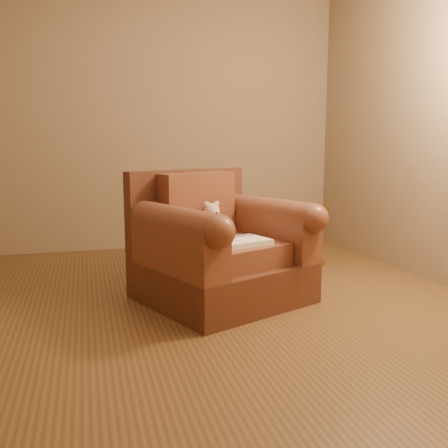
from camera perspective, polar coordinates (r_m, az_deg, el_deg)
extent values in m
plane|color=brown|center=(3.49, -3.91, -9.16)|extent=(4.00, 4.00, 0.00)
cube|color=#886E53|center=(5.29, -8.58, 11.86)|extent=(4.00, 0.02, 2.70)
cube|color=#886E53|center=(1.43, 12.97, 19.15)|extent=(4.00, 0.02, 2.70)
cube|color=#52291B|center=(3.54, -0.22, -6.47)|extent=(1.30, 1.27, 0.28)
cube|color=#52291B|center=(3.79, -4.22, 1.53)|extent=(0.96, 0.48, 0.62)
cube|color=brown|center=(3.45, 0.29, -3.19)|extent=(0.81, 0.87, 0.15)
cube|color=brown|center=(3.67, -3.09, 2.33)|extent=(0.60, 0.37, 0.45)
cube|color=brown|center=(3.20, -5.33, -2.64)|extent=(0.52, 0.86, 0.32)
cube|color=brown|center=(3.69, 5.17, -1.05)|extent=(0.52, 0.86, 0.32)
cylinder|color=brown|center=(3.17, -5.38, 0.20)|extent=(0.52, 0.86, 0.20)
cylinder|color=brown|center=(3.67, 5.21, 1.42)|extent=(0.52, 0.86, 0.20)
ellipsoid|color=beige|center=(3.58, -1.32, -0.30)|extent=(0.15, 0.14, 0.16)
sphere|color=beige|center=(3.57, -1.40, 1.51)|extent=(0.11, 0.11, 0.11)
ellipsoid|color=beige|center=(3.55, -2.00, 2.23)|extent=(0.05, 0.03, 0.05)
ellipsoid|color=beige|center=(3.59, -0.89, 2.30)|extent=(0.05, 0.03, 0.05)
ellipsoid|color=beige|center=(3.53, -0.99, 1.25)|extent=(0.05, 0.04, 0.05)
sphere|color=black|center=(3.51, -0.85, 1.31)|extent=(0.02, 0.02, 0.02)
ellipsoid|color=beige|center=(3.49, -1.84, -0.54)|extent=(0.05, 0.10, 0.05)
ellipsoid|color=beige|center=(3.56, 0.17, -0.35)|extent=(0.05, 0.10, 0.05)
ellipsoid|color=beige|center=(3.49, -1.19, -1.35)|extent=(0.06, 0.10, 0.05)
ellipsoid|color=beige|center=(3.53, -0.01, -1.23)|extent=(0.06, 0.10, 0.05)
cube|color=beige|center=(3.30, 1.29, -2.14)|extent=(0.51, 0.39, 0.03)
cube|color=white|center=(3.24, -0.34, -2.05)|extent=(0.29, 0.32, 0.00)
cube|color=white|center=(3.36, 2.85, -1.64)|extent=(0.29, 0.32, 0.00)
cube|color=beige|center=(3.30, 1.29, -1.82)|extent=(0.09, 0.26, 0.00)
cube|color=#0F1638|center=(3.21, -1.09, -2.11)|extent=(0.10, 0.11, 0.00)
cube|color=slate|center=(3.44, 1.91, -1.35)|extent=(0.21, 0.12, 0.00)
cylinder|color=gold|center=(4.63, 9.58, -4.47)|extent=(0.30, 0.30, 0.02)
cylinder|color=gold|center=(4.58, 9.67, -1.37)|extent=(0.03, 0.03, 0.49)
cylinder|color=gold|center=(4.54, 9.75, 1.82)|extent=(0.38, 0.38, 0.02)
cylinder|color=gold|center=(4.54, 9.75, 1.66)|extent=(0.03, 0.03, 0.02)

